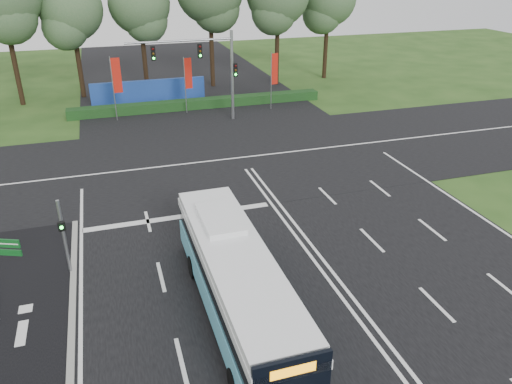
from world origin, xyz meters
TOP-DOWN VIEW (x-y plane):
  - ground at (0.00, 0.00)m, footprint 120.00×120.00m
  - road_main at (0.00, 0.00)m, footprint 20.00×120.00m
  - road_cross at (0.00, 12.00)m, footprint 120.00×14.00m
  - kerb_strip at (-10.10, -3.00)m, footprint 0.25×18.00m
  - city_bus at (-4.22, -3.40)m, footprint 2.41×10.91m
  - pedestrian_signal at (-10.21, 1.46)m, footprint 0.31×0.42m
  - banner_flag_left at (-6.82, 22.94)m, footprint 0.75×0.10m
  - banner_flag_mid at (-1.08, 23.36)m, footprint 0.68×0.21m
  - banner_flag_right at (6.12, 22.39)m, footprint 0.69×0.28m
  - traffic_light_gantry at (0.21, 20.50)m, footprint 8.41×0.28m
  - hedge at (0.00, 24.50)m, footprint 22.00×1.20m
  - blue_hoarding at (-4.00, 27.00)m, footprint 10.00×0.30m

SIDE VIEW (x-z plane):
  - ground at x=0.00m, z-range 0.00..0.00m
  - road_main at x=0.00m, z-range 0.00..0.04m
  - road_cross at x=0.00m, z-range 0.00..0.05m
  - kerb_strip at x=-10.10m, z-range 0.00..0.12m
  - hedge at x=0.00m, z-range 0.00..0.80m
  - blue_hoarding at x=-4.00m, z-range 0.00..2.20m
  - city_bus at x=-4.22m, z-range 0.01..3.14m
  - pedestrian_signal at x=-10.21m, z-range 0.16..3.59m
  - banner_flag_mid at x=-1.08m, z-range 0.71..5.40m
  - banner_flag_right at x=6.12m, z-range 0.72..5.57m
  - banner_flag_left at x=-6.82m, z-range 0.75..5.86m
  - traffic_light_gantry at x=0.21m, z-range 1.16..8.16m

